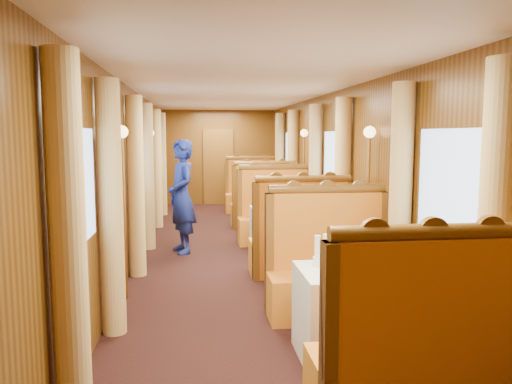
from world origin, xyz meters
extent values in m
cube|color=brown|center=(0.00, 5.97, 1.00)|extent=(0.80, 0.04, 2.00)
cube|color=white|center=(0.75, -3.50, 0.38)|extent=(1.05, 0.72, 0.75)
cube|color=#BC4A14|center=(0.75, -4.67, 0.85)|extent=(1.30, 0.12, 0.80)
cylinder|color=brown|center=(0.75, -4.67, 1.29)|extent=(1.23, 0.10, 0.10)
cube|color=#BC4A14|center=(0.75, -2.55, 0.23)|extent=(1.30, 0.55, 0.45)
cube|color=#BC4A14|center=(0.75, -2.33, 0.85)|extent=(1.30, 0.12, 0.80)
cylinder|color=brown|center=(0.75, -2.33, 1.29)|extent=(1.23, 0.10, 0.10)
cube|color=white|center=(0.75, 0.00, 0.38)|extent=(1.05, 0.72, 0.75)
cube|color=#BC4A14|center=(0.75, -0.95, 0.23)|extent=(1.30, 0.55, 0.45)
cube|color=#BC4A14|center=(0.75, -1.17, 0.85)|extent=(1.30, 0.12, 0.80)
cylinder|color=brown|center=(0.75, -1.17, 1.29)|extent=(1.23, 0.10, 0.10)
cube|color=#BC4A14|center=(0.75, 0.95, 0.23)|extent=(1.30, 0.55, 0.45)
cube|color=#BC4A14|center=(0.75, 1.17, 0.85)|extent=(1.30, 0.12, 0.80)
cylinder|color=brown|center=(0.75, 1.17, 1.29)|extent=(1.23, 0.10, 0.10)
cube|color=white|center=(0.75, 3.50, 0.38)|extent=(1.05, 0.72, 0.75)
cube|color=#BC4A14|center=(0.75, 2.55, 0.23)|extent=(1.30, 0.55, 0.45)
cube|color=#BC4A14|center=(0.75, 2.33, 0.85)|extent=(1.30, 0.12, 0.80)
cylinder|color=brown|center=(0.75, 2.33, 1.29)|extent=(1.23, 0.10, 0.10)
cube|color=#BC4A14|center=(0.75, 4.45, 0.23)|extent=(1.30, 0.55, 0.45)
cube|color=#BC4A14|center=(0.75, 4.67, 0.85)|extent=(1.30, 0.12, 0.80)
cylinder|color=brown|center=(0.75, 4.67, 1.29)|extent=(1.23, 0.10, 0.10)
cube|color=silver|center=(0.65, -3.52, 0.76)|extent=(0.40, 0.34, 0.01)
cylinder|color=white|center=(1.04, -3.60, 0.76)|extent=(0.21, 0.21, 0.01)
cylinder|color=white|center=(0.39, -3.37, 0.79)|extent=(0.08, 0.08, 0.08)
cylinder|color=white|center=(0.39, -3.37, 0.92)|extent=(0.05, 0.05, 0.18)
cylinder|color=white|center=(0.48, -3.32, 0.79)|extent=(0.08, 0.08, 0.08)
cylinder|color=white|center=(0.48, -3.32, 0.92)|extent=(0.05, 0.05, 0.18)
cylinder|color=silver|center=(0.76, 0.03, 0.82)|extent=(0.06, 0.06, 0.14)
cylinder|color=silver|center=(0.75, 3.48, 0.82)|extent=(0.06, 0.06, 0.14)
cylinder|color=#E5BF75|center=(-1.38, -4.28, 1.18)|extent=(0.22, 0.22, 2.35)
cylinder|color=#E5BF75|center=(-1.38, -2.72, 1.18)|extent=(0.22, 0.22, 2.35)
cylinder|color=#E5BF75|center=(1.38, -4.28, 1.18)|extent=(0.22, 0.22, 2.35)
cylinder|color=#E5BF75|center=(1.38, -2.72, 1.18)|extent=(0.22, 0.22, 2.35)
cylinder|color=#E5BF75|center=(-1.38, -0.78, 1.18)|extent=(0.22, 0.22, 2.35)
cylinder|color=#E5BF75|center=(-1.38, 0.78, 1.18)|extent=(0.22, 0.22, 2.35)
cylinder|color=#E5BF75|center=(1.38, -0.78, 1.18)|extent=(0.22, 0.22, 2.35)
cylinder|color=#E5BF75|center=(1.38, 0.78, 1.18)|extent=(0.22, 0.22, 2.35)
cylinder|color=#E5BF75|center=(-1.38, 2.72, 1.18)|extent=(0.22, 0.22, 2.35)
cylinder|color=#E5BF75|center=(-1.38, 4.28, 1.18)|extent=(0.22, 0.22, 2.35)
cylinder|color=#E5BF75|center=(1.38, 2.72, 1.18)|extent=(0.22, 0.22, 2.35)
cylinder|color=#E5BF75|center=(1.38, 4.28, 1.18)|extent=(0.22, 0.22, 2.35)
cylinder|color=#BF8C3F|center=(-1.40, -1.75, 0.93)|extent=(0.04, 0.04, 1.85)
sphere|color=#FFD18C|center=(-1.40, -1.75, 1.88)|extent=(0.14, 0.14, 0.14)
cylinder|color=#BF8C3F|center=(1.40, -1.75, 0.93)|extent=(0.04, 0.04, 1.85)
sphere|color=#FFD18C|center=(1.40, -1.75, 1.88)|extent=(0.14, 0.14, 0.14)
cylinder|color=#BF8C3F|center=(-1.40, 1.75, 0.93)|extent=(0.04, 0.04, 1.85)
sphere|color=#FFD18C|center=(-1.40, 1.75, 1.88)|extent=(0.14, 0.14, 0.14)
cylinder|color=#BF8C3F|center=(1.40, 1.75, 0.93)|extent=(0.04, 0.04, 1.85)
sphere|color=#FFD18C|center=(1.40, 1.75, 1.88)|extent=(0.14, 0.14, 0.14)
imported|color=navy|center=(-0.83, 0.46, 0.89)|extent=(0.62, 0.76, 1.78)
cube|color=beige|center=(0.75, 0.81, 0.75)|extent=(0.40, 0.24, 0.55)
sphere|color=tan|center=(0.75, 0.81, 1.11)|extent=(0.20, 0.20, 0.20)
cube|color=beige|center=(0.75, 0.64, 0.52)|extent=(0.36, 0.30, 0.14)
camera|label=1|loc=(-0.61, -7.35, 1.85)|focal=35.00mm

